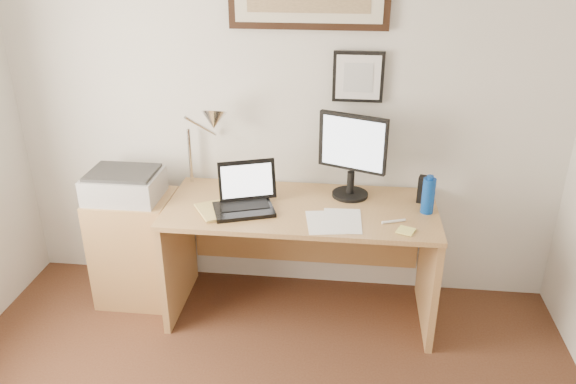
# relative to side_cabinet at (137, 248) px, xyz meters

# --- Properties ---
(wall_back) EXTENTS (3.50, 0.02, 2.50)m
(wall_back) POSITION_rel_side_cabinet_xyz_m (0.92, 0.32, 0.89)
(wall_back) COLOR silver
(wall_back) RESTS_ON ground
(side_cabinet) EXTENTS (0.50, 0.40, 0.73)m
(side_cabinet) POSITION_rel_side_cabinet_xyz_m (0.00, 0.00, 0.00)
(side_cabinet) COLOR #A37644
(side_cabinet) RESTS_ON floor
(water_bottle) EXTENTS (0.07, 0.07, 0.21)m
(water_bottle) POSITION_rel_side_cabinet_xyz_m (1.80, -0.04, 0.49)
(water_bottle) COLOR #0B3C98
(water_bottle) RESTS_ON desk
(bottle_cap) EXTENTS (0.04, 0.04, 0.02)m
(bottle_cap) POSITION_rel_side_cabinet_xyz_m (1.80, -0.04, 0.61)
(bottle_cap) COLOR #0B3C98
(bottle_cap) RESTS_ON water_bottle
(speaker) EXTENTS (0.09, 0.08, 0.16)m
(speaker) POSITION_rel_side_cabinet_xyz_m (1.79, 0.10, 0.47)
(speaker) COLOR black
(speaker) RESTS_ON desk
(paper_sheet_a) EXTENTS (0.24, 0.31, 0.00)m
(paper_sheet_a) POSITION_rel_side_cabinet_xyz_m (1.22, -0.23, 0.39)
(paper_sheet_a) COLOR white
(paper_sheet_a) RESTS_ON desk
(paper_sheet_b) EXTENTS (0.22, 0.31, 0.00)m
(paper_sheet_b) POSITION_rel_side_cabinet_xyz_m (1.32, -0.21, 0.39)
(paper_sheet_b) COLOR white
(paper_sheet_b) RESTS_ON desk
(sticky_pad) EXTENTS (0.12, 0.12, 0.01)m
(sticky_pad) POSITION_rel_side_cabinet_xyz_m (1.66, -0.30, 0.39)
(sticky_pad) COLOR #FBF477
(sticky_pad) RESTS_ON desk
(marker_pen) EXTENTS (0.14, 0.06, 0.02)m
(marker_pen) POSITION_rel_side_cabinet_xyz_m (1.60, -0.19, 0.39)
(marker_pen) COLOR white
(marker_pen) RESTS_ON desk
(book) EXTENTS (0.28, 0.30, 0.02)m
(book) POSITION_rel_side_cabinet_xyz_m (0.51, -0.23, 0.39)
(book) COLOR tan
(book) RESTS_ON desk
(desk) EXTENTS (1.60, 0.70, 0.75)m
(desk) POSITION_rel_side_cabinet_xyz_m (1.07, 0.04, 0.15)
(desk) COLOR #A37644
(desk) RESTS_ON floor
(laptop) EXTENTS (0.40, 0.40, 0.26)m
(laptop) POSITION_rel_side_cabinet_xyz_m (0.75, -0.10, 0.44)
(laptop) COLOR black
(laptop) RESTS_ON desk
(lcd_monitor) EXTENTS (0.40, 0.22, 0.52)m
(lcd_monitor) POSITION_rel_side_cabinet_xyz_m (1.36, 0.12, 0.68)
(lcd_monitor) COLOR black
(lcd_monitor) RESTS_ON desk
(printer) EXTENTS (0.44, 0.34, 0.18)m
(printer) POSITION_rel_side_cabinet_xyz_m (-0.02, -0.01, 0.45)
(printer) COLOR #AAAAAD
(printer) RESTS_ON side_cabinet
(desk_lamp) EXTENTS (0.29, 0.27, 0.53)m
(desk_lamp) POSITION_rel_side_cabinet_xyz_m (0.51, 0.13, 0.82)
(desk_lamp) COLOR silver
(desk_lamp) RESTS_ON desk
(picture_small) EXTENTS (0.30, 0.03, 0.30)m
(picture_small) POSITION_rel_side_cabinet_xyz_m (1.37, 0.29, 1.09)
(picture_small) COLOR black
(picture_small) RESTS_ON wall_back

